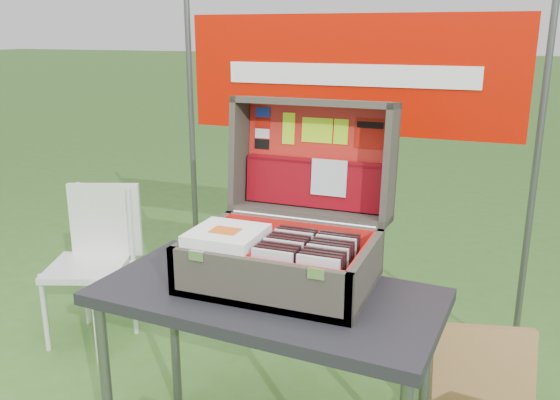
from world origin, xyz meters
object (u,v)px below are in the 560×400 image
at_px(chair, 87,269).
at_px(cardboard_box, 482,378).
at_px(suitcase, 287,196).
at_px(table, 267,385).

relative_size(chair, cardboard_box, 1.92).
bearing_deg(chair, cardboard_box, -19.62).
bearing_deg(suitcase, table, -98.69).
relative_size(table, suitcase, 1.86).
bearing_deg(cardboard_box, table, -154.15).
bearing_deg(chair, suitcase, -38.79).
distance_m(table, cardboard_box, 0.88).
distance_m(table, suitcase, 0.65).
relative_size(suitcase, chair, 0.77).
bearing_deg(suitcase, cardboard_box, 32.62).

